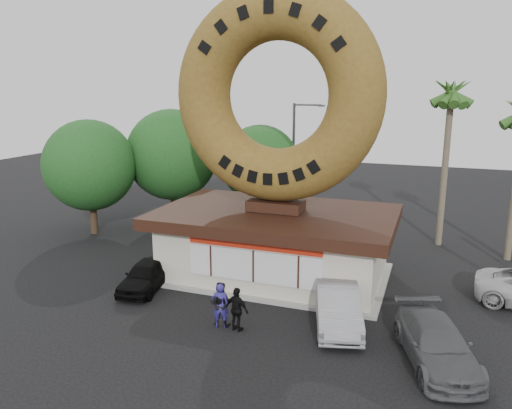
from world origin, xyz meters
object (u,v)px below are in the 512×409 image
object	(u,v)px
donut_shop	(275,241)
giant_donut	(277,96)
person_left	(220,305)
person_center	(220,304)
car_silver	(338,306)
car_black	(146,275)
person_right	(237,309)
car_grey	(436,343)
street_lamp	(295,157)

from	to	relation	value
donut_shop	giant_donut	bearing A→B (deg)	90.00
donut_shop	person_left	world-z (taller)	donut_shop
donut_shop	person_center	size ratio (longest dim) A/B	6.34
person_left	car_silver	world-z (taller)	person_left
car_black	person_left	bearing A→B (deg)	-33.38
person_right	car_silver	xyz separation A→B (m)	(3.47, 1.82, -0.11)
person_right	person_left	bearing A→B (deg)	8.84
giant_donut	car_silver	bearing A→B (deg)	-46.65
giant_donut	car_grey	xyz separation A→B (m)	(7.50, -5.71, -7.95)
person_right	street_lamp	bearing A→B (deg)	-67.70
person_right	car_black	size ratio (longest dim) A/B	0.45
person_left	car_black	world-z (taller)	person_left
giant_donut	donut_shop	bearing A→B (deg)	-90.00
donut_shop	person_left	xyz separation A→B (m)	(-0.34, -5.82, -0.87)
giant_donut	person_left	world-z (taller)	giant_donut
street_lamp	person_center	distance (m)	16.17
person_left	car_grey	bearing A→B (deg)	164.22
donut_shop	person_left	distance (m)	5.90
car_grey	donut_shop	bearing A→B (deg)	124.21
donut_shop	person_right	distance (m)	5.97
person_left	car_silver	bearing A→B (deg)	-174.10
donut_shop	street_lamp	size ratio (longest dim) A/B	1.40
street_lamp	person_right	distance (m)	16.47
donut_shop	car_grey	xyz separation A→B (m)	(7.50, -5.70, -1.06)
person_left	car_silver	distance (m)	4.55
donut_shop	street_lamp	xyz separation A→B (m)	(-1.86, 10.02, 2.72)
giant_donut	person_right	size ratio (longest dim) A/B	5.60
donut_shop	car_black	world-z (taller)	donut_shop
person_left	car_grey	size ratio (longest dim) A/B	0.37
car_black	car_silver	bearing A→B (deg)	-11.11
street_lamp	person_center	size ratio (longest dim) A/B	4.53
giant_donut	car_silver	world-z (taller)	giant_donut
person_left	donut_shop	bearing A→B (deg)	-110.02
street_lamp	car_grey	bearing A→B (deg)	-59.23
donut_shop	car_grey	size ratio (longest dim) A/B	2.30
person_center	car_black	size ratio (longest dim) A/B	0.46
person_left	person_center	xyz separation A→B (m)	(-0.08, 0.14, -0.01)
person_center	car_silver	size ratio (longest dim) A/B	0.38
street_lamp	car_silver	bearing A→B (deg)	-67.91
car_grey	car_black	bearing A→B (deg)	151.83
car_black	car_grey	size ratio (longest dim) A/B	0.80
person_center	car_grey	xyz separation A→B (m)	(7.92, -0.01, -0.18)
person_center	person_right	distance (m)	0.83
donut_shop	person_center	distance (m)	5.76
street_lamp	car_black	bearing A→B (deg)	-103.25
street_lamp	car_black	world-z (taller)	street_lamp
donut_shop	car_grey	world-z (taller)	donut_shop
person_left	car_silver	xyz separation A→B (m)	(4.20, 1.75, -0.13)
car_black	car_grey	xyz separation A→B (m)	(12.56, -2.12, 0.05)
person_right	person_center	bearing A→B (deg)	-0.47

